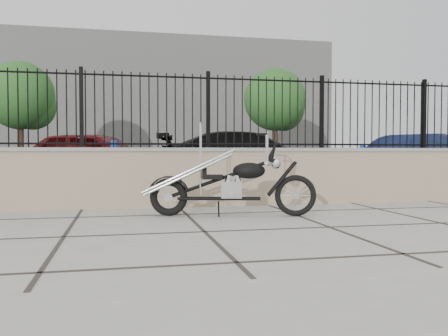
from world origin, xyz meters
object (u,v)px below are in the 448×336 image
object	(u,v)px
chopper_motorcycle	(229,169)
car_black	(250,158)
car_blue	(423,159)
car_red	(96,160)

from	to	relation	value
chopper_motorcycle	car_black	size ratio (longest dim) A/B	0.44
chopper_motorcycle	car_blue	distance (m)	9.09
car_red	car_blue	bearing A→B (deg)	-62.37
car_red	car_black	distance (m)	4.07
chopper_motorcycle	car_red	world-z (taller)	car_red
car_red	car_black	xyz separation A→B (m)	(4.00, 0.74, 0.02)
chopper_motorcycle	car_blue	bearing A→B (deg)	53.18
car_black	car_blue	size ratio (longest dim) A/B	1.18
car_black	car_blue	distance (m)	5.10
car_blue	chopper_motorcycle	bearing A→B (deg)	105.18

